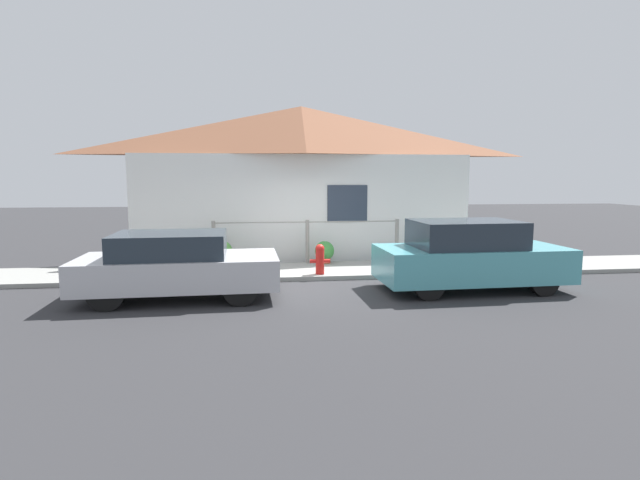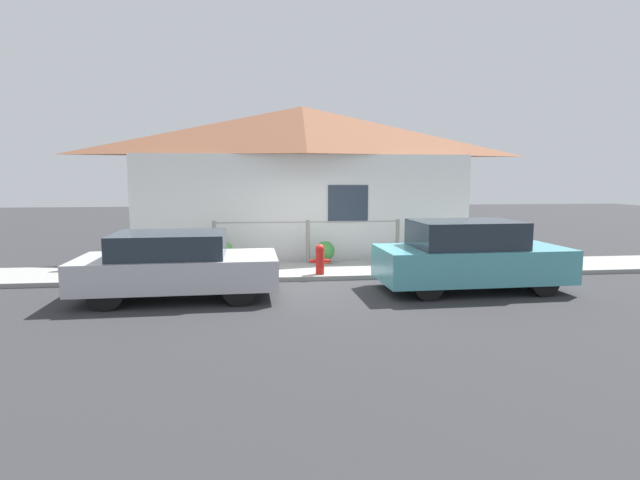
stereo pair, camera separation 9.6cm
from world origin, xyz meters
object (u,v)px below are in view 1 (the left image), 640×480
(potted_plant_by_fence, at_px, (221,252))
(potted_plant_near_hydrant, at_px, (325,252))
(car_left, at_px, (177,265))
(fire_hydrant, at_px, (320,258))
(car_right, at_px, (470,256))

(potted_plant_by_fence, bearing_deg, potted_plant_near_hydrant, 2.87)
(car_left, bearing_deg, fire_hydrant, 26.20)
(car_right, bearing_deg, fire_hydrant, 150.36)
(potted_plant_by_fence, bearing_deg, car_left, -102.61)
(car_right, relative_size, potted_plant_by_fence, 5.89)
(car_right, height_order, potted_plant_near_hydrant, car_right)
(fire_hydrant, distance_m, potted_plant_by_fence, 2.67)
(car_left, xyz_separation_m, potted_plant_by_fence, (0.64, 2.85, -0.19))
(car_right, distance_m, potted_plant_near_hydrant, 4.00)
(car_left, distance_m, potted_plant_by_fence, 2.93)
(potted_plant_by_fence, bearing_deg, fire_hydrant, -28.76)
(fire_hydrant, bearing_deg, potted_plant_by_fence, 151.24)
(car_right, bearing_deg, car_left, 178.40)
(car_right, relative_size, fire_hydrant, 5.57)
(potted_plant_near_hydrant, height_order, potted_plant_by_fence, potted_plant_by_fence)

